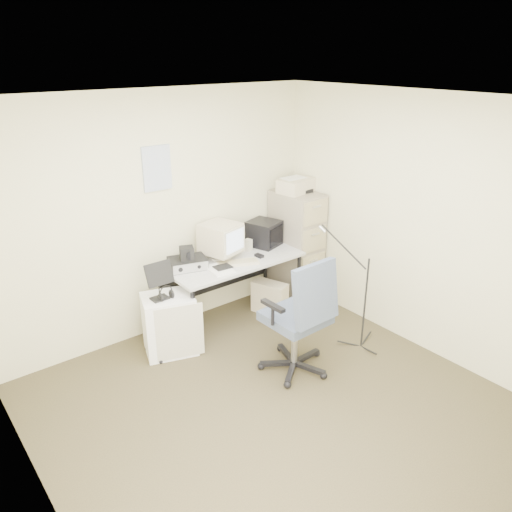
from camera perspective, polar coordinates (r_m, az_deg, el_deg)
floor at (r=4.44m, az=2.15°, el=-17.01°), size 3.60×3.60×0.01m
ceiling at (r=3.44m, az=2.77°, el=17.18°), size 3.60×3.60×0.01m
wall_back at (r=5.17m, az=-10.72°, el=4.45°), size 3.60×0.02×2.50m
wall_left at (r=3.05m, az=-24.64°, el=-10.70°), size 0.02×3.60×2.50m
wall_right at (r=5.05m, az=18.13°, el=3.28°), size 0.02×3.60×2.50m
wall_calendar at (r=5.02m, az=-11.27°, el=9.80°), size 0.30×0.02×0.44m
filing_cabinet at (r=5.99m, az=4.58°, el=1.21°), size 0.40×0.60×1.30m
printer at (r=5.79m, az=4.59°, el=8.03°), size 0.44×0.34×0.16m
desk at (r=5.53m, az=-2.58°, el=-3.85°), size 1.50×0.70×0.73m
crt_monitor at (r=5.34m, az=-4.07°, el=1.69°), size 0.44×0.45×0.39m
crt_tv at (r=5.72m, az=0.91°, el=2.62°), size 0.40×0.41×0.29m
desk_speaker at (r=5.57m, az=-0.90°, el=1.23°), size 0.09×0.09×0.14m
keyboard at (r=5.25m, az=-2.07°, el=-0.78°), size 0.46×0.31×0.02m
mouse at (r=5.42m, az=0.37°, el=0.03°), size 0.06×0.10×0.03m
radio_receiver at (r=5.19m, az=-7.83°, el=-0.81°), size 0.44×0.36×0.11m
radio_speaker at (r=5.11m, az=-7.92°, el=0.30°), size 0.18×0.17×0.14m
papers at (r=5.12m, az=-4.18°, el=-1.52°), size 0.24×0.31×0.02m
pc_tower at (r=5.74m, az=1.57°, el=-4.78°), size 0.30×0.44×0.38m
office_chair at (r=4.59m, az=4.54°, el=-6.72°), size 0.68×0.68×1.16m
side_cart at (r=5.06m, az=-9.87°, el=-7.66°), size 0.59×0.53×0.61m
music_stand at (r=4.80m, az=-11.10°, el=-2.75°), size 0.29×0.20×0.39m
headphones at (r=4.84m, az=-10.23°, el=-4.38°), size 0.19×0.19×0.03m
mic_stand at (r=5.02m, az=12.48°, el=-3.84°), size 0.02×0.02×1.27m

